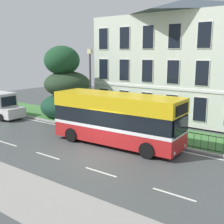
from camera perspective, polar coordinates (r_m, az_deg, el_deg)
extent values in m
cube|color=#424646|center=(17.47, -3.69, -8.42)|extent=(60.00, 56.00, 0.06)
cube|color=silver|center=(20.23, 3.01, -5.50)|extent=(54.00, 0.14, 0.01)
cube|color=silver|center=(20.65, -19.94, -5.84)|extent=(2.00, 0.12, 0.01)
cube|color=silver|center=(17.59, -12.59, -8.42)|extent=(2.00, 0.12, 0.01)
cube|color=silver|center=(14.98, -2.25, -11.76)|extent=(2.00, 0.12, 0.01)
cube|color=silver|center=(13.08, 12.09, -15.64)|extent=(2.00, 0.12, 0.01)
cube|color=#9E9E99|center=(20.59, 3.74, -5.04)|extent=(57.00, 0.24, 0.12)
cube|color=#3F7639|center=(22.42, 6.82, -3.72)|extent=(57.00, 4.20, 0.12)
cube|color=gray|center=(14.05, -18.77, -14.04)|extent=(57.00, 3.00, 0.01)
cube|color=silver|center=(28.41, 13.57, 8.65)|extent=(14.20, 8.76, 9.08)
pyramid|color=#3A454E|center=(28.67, 14.10, 19.31)|extent=(14.48, 8.93, 1.55)
cube|color=white|center=(24.55, 9.33, 4.72)|extent=(14.20, 0.06, 0.20)
cube|color=#2D333D|center=(24.82, 9.18, 0.45)|extent=(1.10, 0.06, 2.20)
cube|color=white|center=(27.91, -1.63, 2.72)|extent=(1.10, 0.04, 1.96)
cube|color=black|center=(27.89, -1.66, 2.72)|extent=(1.00, 0.03, 1.86)
cube|color=white|center=(26.53, 2.39, 2.26)|extent=(1.10, 0.04, 1.96)
cube|color=black|center=(26.51, 2.37, 2.25)|extent=(1.00, 0.03, 1.86)
cube|color=white|center=(25.30, 6.83, 1.73)|extent=(1.10, 0.04, 1.96)
cube|color=black|center=(25.28, 6.81, 1.72)|extent=(1.00, 0.03, 1.86)
cube|color=white|center=(24.23, 11.69, 1.14)|extent=(1.10, 0.04, 1.96)
cube|color=black|center=(24.22, 11.67, 1.14)|extent=(1.00, 0.03, 1.86)
cube|color=white|center=(23.36, 16.95, 0.50)|extent=(1.10, 0.04, 1.96)
cube|color=black|center=(23.34, 16.93, 0.49)|extent=(1.00, 0.03, 1.86)
cube|color=white|center=(27.62, -1.67, 8.46)|extent=(1.10, 0.04, 1.96)
cube|color=black|center=(27.60, -1.69, 8.46)|extent=(1.00, 0.03, 1.86)
cube|color=white|center=(26.23, 2.44, 8.29)|extent=(1.10, 0.04, 1.96)
cube|color=black|center=(26.21, 2.42, 8.29)|extent=(1.00, 0.03, 1.86)
cube|color=white|center=(24.98, 6.99, 8.05)|extent=(1.10, 0.04, 1.96)
cube|color=black|center=(24.96, 6.96, 8.05)|extent=(1.00, 0.03, 1.86)
cube|color=white|center=(23.90, 11.96, 7.74)|extent=(1.10, 0.04, 1.96)
cube|color=black|center=(23.88, 11.94, 7.74)|extent=(1.00, 0.03, 1.86)
cube|color=white|center=(23.02, 17.36, 7.33)|extent=(1.10, 0.04, 1.96)
cube|color=black|center=(23.00, 17.34, 7.33)|extent=(1.00, 0.03, 1.86)
cube|color=white|center=(27.61, -1.70, 14.25)|extent=(1.10, 0.04, 1.96)
cube|color=black|center=(27.60, -1.73, 14.25)|extent=(1.00, 0.03, 1.86)
cube|color=white|center=(26.22, 2.50, 14.39)|extent=(1.10, 0.04, 1.96)
cube|color=black|center=(26.20, 2.47, 14.40)|extent=(1.00, 0.03, 1.86)
cube|color=white|center=(24.97, 7.15, 14.46)|extent=(1.10, 0.04, 1.96)
cube|color=black|center=(24.95, 7.12, 14.47)|extent=(1.00, 0.03, 1.86)
cube|color=white|center=(23.89, 12.25, 14.43)|extent=(1.10, 0.04, 1.96)
cube|color=black|center=(23.87, 12.23, 14.44)|extent=(1.00, 0.03, 1.86)
cube|color=white|center=(23.01, 17.78, 14.28)|extent=(1.10, 0.04, 1.96)
cube|color=black|center=(22.99, 17.77, 14.28)|extent=(1.00, 0.03, 1.86)
cube|color=black|center=(20.81, 3.07, -1.98)|extent=(13.53, 0.04, 0.04)
cube|color=black|center=(21.03, 3.05, -4.28)|extent=(13.53, 0.04, 0.04)
cylinder|color=black|center=(25.18, -9.88, -0.86)|extent=(0.02, 0.02, 0.95)
cylinder|color=black|center=(24.87, -9.16, -1.00)|extent=(0.02, 0.02, 0.95)
cylinder|color=black|center=(24.55, -8.42, -1.14)|extent=(0.02, 0.02, 0.95)
cylinder|color=black|center=(24.24, -7.67, -1.28)|extent=(0.02, 0.02, 0.95)
cylinder|color=black|center=(23.94, -6.89, -1.42)|extent=(0.02, 0.02, 0.95)
cylinder|color=black|center=(23.64, -6.10, -1.57)|extent=(0.02, 0.02, 0.95)
cylinder|color=black|center=(23.34, -5.28, -1.72)|extent=(0.02, 0.02, 0.95)
cylinder|color=black|center=(23.05, -4.44, -1.88)|extent=(0.02, 0.02, 0.95)
cylinder|color=black|center=(22.76, -3.58, -2.03)|extent=(0.02, 0.02, 0.95)
cylinder|color=black|center=(22.48, -2.70, -2.20)|extent=(0.02, 0.02, 0.95)
cylinder|color=black|center=(22.21, -1.80, -2.36)|extent=(0.02, 0.02, 0.95)
cylinder|color=black|center=(21.94, -0.87, -2.53)|extent=(0.02, 0.02, 0.95)
cylinder|color=black|center=(21.68, 0.07, -2.70)|extent=(0.02, 0.02, 0.95)
cylinder|color=black|center=(21.42, 1.05, -2.88)|extent=(0.02, 0.02, 0.95)
cylinder|color=black|center=(21.17, 2.04, -3.06)|extent=(0.02, 0.02, 0.95)
cylinder|color=black|center=(20.93, 3.06, -3.24)|extent=(0.02, 0.02, 0.95)
cylinder|color=black|center=(20.69, 4.10, -3.43)|extent=(0.02, 0.02, 0.95)
cylinder|color=black|center=(20.46, 5.17, -3.61)|extent=(0.02, 0.02, 0.95)
cylinder|color=black|center=(20.24, 6.26, -3.81)|extent=(0.02, 0.02, 0.95)
cylinder|color=black|center=(20.03, 7.38, -4.00)|extent=(0.02, 0.02, 0.95)
cylinder|color=black|center=(19.82, 8.52, -4.20)|extent=(0.02, 0.02, 0.95)
cylinder|color=black|center=(19.62, 9.68, -4.40)|extent=(0.02, 0.02, 0.95)
cylinder|color=black|center=(19.43, 10.87, -4.60)|extent=(0.02, 0.02, 0.95)
cylinder|color=black|center=(19.25, 12.08, -4.80)|extent=(0.02, 0.02, 0.95)
cylinder|color=black|center=(19.08, 13.31, -5.00)|extent=(0.02, 0.02, 0.95)
cylinder|color=black|center=(18.92, 14.57, -5.21)|extent=(0.02, 0.02, 0.95)
cylinder|color=black|center=(18.77, 15.85, -5.42)|extent=(0.02, 0.02, 0.95)
cylinder|color=black|center=(18.62, 17.15, -5.62)|extent=(0.02, 0.02, 0.95)
cylinder|color=black|center=(18.49, 18.47, -5.83)|extent=(0.02, 0.02, 0.95)
cylinder|color=black|center=(18.37, 19.81, -6.04)|extent=(0.02, 0.02, 0.95)
cylinder|color=black|center=(18.25, 21.17, -6.25)|extent=(0.02, 0.02, 0.95)
cylinder|color=#423328|center=(27.28, -9.14, 0.48)|extent=(0.38, 0.38, 1.30)
ellipsoid|color=#183D2C|center=(27.46, -9.29, 1.10)|extent=(4.48, 4.48, 2.46)
ellipsoid|color=#243824|center=(26.92, -8.83, 5.50)|extent=(4.20, 4.20, 2.37)
ellipsoid|color=#1A4326|center=(26.75, -9.86, 10.01)|extent=(3.20, 3.20, 2.61)
cube|color=red|center=(19.02, 0.94, -4.06)|extent=(8.80, 2.90, 1.11)
cube|color=white|center=(18.89, 0.95, -2.56)|extent=(8.82, 2.92, 0.20)
cube|color=black|center=(18.76, 0.95, -0.89)|extent=(8.71, 2.86, 1.05)
cube|color=gold|center=(18.57, 0.96, 2.08)|extent=(8.80, 2.90, 0.92)
cube|color=black|center=(16.85, 13.50, -2.83)|extent=(0.15, 2.13, 0.96)
cube|color=black|center=(16.64, 13.66, 0.48)|extent=(0.14, 1.82, 0.59)
cylinder|color=silver|center=(17.96, 14.22, -6.48)|extent=(0.05, 0.20, 0.20)
cylinder|color=silver|center=(16.51, 12.28, -7.99)|extent=(0.05, 0.20, 0.20)
cylinder|color=black|center=(18.84, 10.35, -5.46)|extent=(0.97, 0.34, 0.96)
cylinder|color=black|center=(16.74, 6.95, -7.54)|extent=(0.97, 0.34, 0.96)
cylinder|color=black|center=(21.67, -3.67, -3.05)|extent=(0.97, 0.34, 0.96)
cylinder|color=black|center=(19.87, -7.97, -4.48)|extent=(0.97, 0.34, 0.96)
cube|color=silver|center=(27.40, -18.88, -0.16)|extent=(1.21, 1.98, 0.90)
cube|color=black|center=(27.66, -19.70, 2.01)|extent=(0.12, 1.55, 0.87)
cylinder|color=black|center=(28.37, -17.91, -0.39)|extent=(0.69, 0.25, 0.68)
cylinder|color=black|center=(27.30, -20.96, -1.05)|extent=(0.69, 0.25, 0.68)
cylinder|color=#333338|center=(23.44, -4.29, 4.34)|extent=(0.14, 0.14, 5.77)
cube|color=beige|center=(23.26, -4.40, 11.86)|extent=(0.36, 0.24, 0.36)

